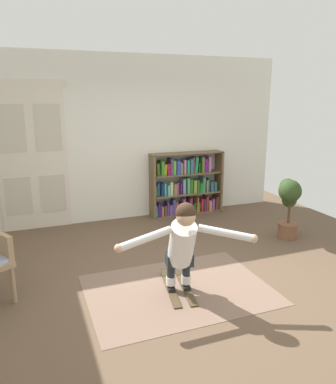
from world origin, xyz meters
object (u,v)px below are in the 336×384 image
potted_plant (289,199)px  person_skier (182,242)px  bookshelf (185,186)px  skis_pair (178,287)px

potted_plant → person_skier: person_skier is taller
bookshelf → person_skier: (-1.27, -2.83, 0.11)m
bookshelf → person_skier: size_ratio=0.95×
skis_pair → bookshelf: bearing=64.8°
person_skier → potted_plant: bearing=25.2°
potted_plant → person_skier: bearing=-154.8°
bookshelf → person_skier: bearing=-114.2°
potted_plant → person_skier: 2.48m
skis_pair → person_skier: person_skier is taller
bookshelf → potted_plant: bearing=-61.3°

